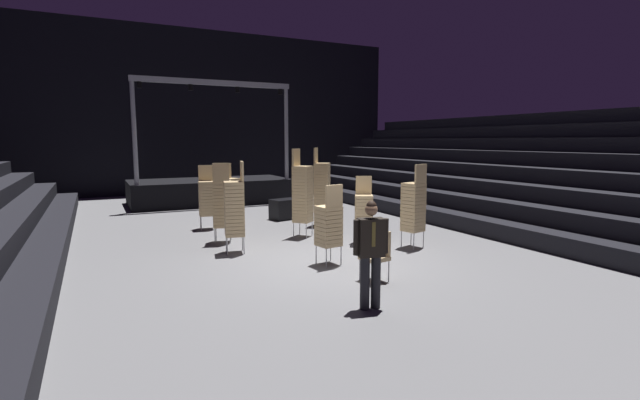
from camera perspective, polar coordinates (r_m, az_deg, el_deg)
The scene contains 16 objects.
ground_plane at distance 9.92m, azimuth 0.87°, elevation -8.15°, with size 22.00×30.00×0.10m, color slate.
arena_end_wall at distance 23.95m, azimuth -16.00°, elevation 10.45°, with size 22.00×0.30×8.00m, color black.
bleacher_bank_right at distance 15.62m, azimuth 26.19°, elevation 3.67°, with size 6.00×24.00×3.60m.
stage_riser at distance 19.82m, azimuth -13.42°, elevation 1.31°, with size 6.42×2.99×4.91m.
man_with_tie at distance 7.15m, azimuth 6.33°, elevation -6.00°, with size 0.57×0.31×1.70m.
chair_stack_front_left at distance 11.41m, azimuth 11.51°, elevation -0.73°, with size 0.54×0.54×2.05m.
chair_stack_front_right at distance 13.94m, azimuth -13.87°, elevation 0.31°, with size 0.50×0.50×1.88m.
chair_stack_mid_left at distance 14.07m, azimuth 0.23°, elevation 1.63°, with size 0.62×0.62×2.39m.
chair_stack_mid_right at distance 12.44m, azimuth -2.18°, elevation 0.86°, with size 0.62×0.62×2.39m.
chair_stack_mid_centre at distance 12.00m, azimuth -12.03°, elevation -0.35°, with size 0.55×0.55×2.05m.
chair_stack_rear_left at distance 10.82m, azimuth -10.55°, elevation -0.92°, with size 0.52×0.52×2.14m.
chair_stack_rear_right at distance 14.88m, azimuth -11.00°, elevation 0.83°, with size 0.60×0.60×1.88m.
chair_stack_rear_centre at distance 11.65m, azimuth 5.44°, elevation -1.28°, with size 0.60×0.60×1.71m.
chair_stack_aisle_left at distance 9.66m, azimuth 1.11°, elevation -3.05°, with size 0.50×0.50×1.71m.
equipment_road_case at distance 15.37m, azimuth -4.39°, elevation -1.13°, with size 0.90×0.60×0.67m, color black.
loose_chair_near_man at distance 8.69m, azimuth 7.12°, elevation -6.48°, with size 0.49×0.49×0.95m.
Camera 1 is at (-4.37, -8.51, 2.61)m, focal length 25.83 mm.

